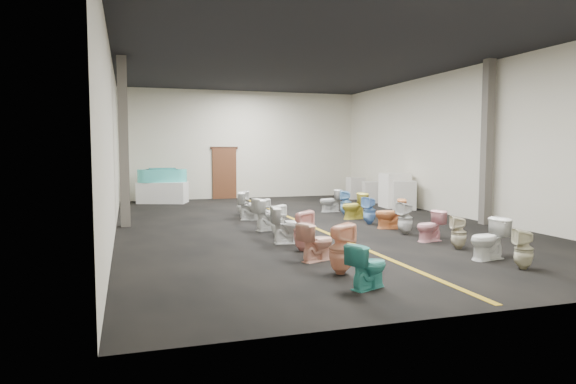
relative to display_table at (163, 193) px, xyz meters
name	(u,v)px	position (x,y,z in m)	size (l,w,h in m)	color
floor	(305,224)	(3.40, -6.89, -0.40)	(16.00, 16.00, 0.00)	black
ceiling	(306,59)	(3.40, -6.89, 4.10)	(16.00, 16.00, 0.00)	black
wall_back	(243,145)	(3.40, 1.11, 1.85)	(10.00, 10.00, 0.00)	beige
wall_front	(517,135)	(3.40, -14.89, 1.85)	(10.00, 10.00, 0.00)	beige
wall_left	(113,142)	(-1.60, -6.89, 1.85)	(16.00, 16.00, 0.00)	beige
wall_right	(461,143)	(8.40, -6.89, 1.85)	(16.00, 16.00, 0.00)	beige
aisle_stripe	(305,224)	(3.40, -6.89, -0.40)	(0.12, 15.60, 0.01)	#9C7816
back_door	(224,174)	(2.60, 1.05, 0.65)	(1.00, 0.10, 2.10)	#562D19
door_frame	(224,148)	(2.60, 1.06, 1.72)	(1.15, 0.08, 0.10)	#331C11
column_left	(124,142)	(-1.35, -5.89, 1.85)	(0.25, 0.25, 4.50)	#59544C
column_right	(487,143)	(8.15, -8.39, 1.85)	(0.25, 0.25, 4.50)	#59544C
display_table	(163,193)	(0.00, 0.00, 0.00)	(1.81, 0.91, 0.80)	white
bathtub	(162,175)	(0.00, 0.00, 0.67)	(1.86, 0.68, 0.55)	#46CBC4
appliance_crate_a	(404,195)	(7.80, -4.61, 0.09)	(0.76, 0.76, 0.98)	silver
appliance_crate_b	(395,190)	(7.80, -3.98, 0.20)	(0.88, 0.88, 1.21)	white
appliance_crate_c	(372,192)	(7.80, -2.24, 0.00)	(0.71, 0.71, 0.80)	beige
appliance_crate_d	(355,188)	(7.80, -0.68, 0.05)	(0.63, 0.63, 0.90)	silver
toilet_left_0	(368,266)	(2.11, -13.39, -0.06)	(0.38, 0.67, 0.69)	teal
toilet_left_1	(341,249)	(2.06, -12.48, 0.03)	(0.39, 0.39, 0.86)	#EEA885
toilet_left_2	(317,242)	(2.04, -11.40, -0.04)	(0.40, 0.71, 0.72)	#F7B59D
toilet_left_3	(303,231)	(2.10, -10.45, 0.02)	(0.38, 0.38, 0.84)	#EDAAA1
toilet_left_4	(289,225)	(2.10, -9.53, 0.01)	(0.46, 0.80, 0.82)	silver
toilet_left_5	(278,220)	(2.13, -8.50, -0.03)	(0.34, 0.35, 0.75)	white
toilet_left_6	(269,214)	(2.15, -7.64, 0.01)	(0.46, 0.81, 0.82)	white
toilet_left_7	(263,211)	(2.28, -6.58, -0.05)	(0.32, 0.33, 0.71)	silver
toilet_left_8	(252,206)	(2.18, -5.64, 0.01)	(0.46, 0.81, 0.82)	silver
toilet_left_9	(243,203)	(2.12, -4.64, -0.01)	(0.36, 0.36, 0.79)	silver
toilet_right_0	(524,249)	(5.21, -13.10, -0.05)	(0.32, 0.33, 0.71)	beige
toilet_right_1	(488,239)	(5.16, -12.26, -0.01)	(0.44, 0.76, 0.78)	white
toilet_right_2	(459,233)	(5.24, -11.24, -0.05)	(0.31, 0.32, 0.69)	beige
toilet_right_3	(430,226)	(5.18, -10.27, -0.06)	(0.39, 0.68, 0.69)	#F8ABB4
toilet_right_4	(405,218)	(5.14, -9.26, -0.01)	(0.36, 0.36, 0.79)	silver
toilet_right_5	(390,214)	(5.23, -8.35, -0.01)	(0.44, 0.77, 0.78)	#E78646
toilet_right_6	(369,210)	(5.08, -7.45, -0.02)	(0.34, 0.35, 0.76)	#77AEEA
toilet_right_7	(354,206)	(5.11, -6.38, -0.02)	(0.43, 0.76, 0.77)	#DDCC43
toilet_right_8	(346,203)	(5.26, -5.44, -0.01)	(0.35, 0.36, 0.78)	#83BDEF
toilet_right_9	(330,201)	(5.10, -4.55, -0.04)	(0.41, 0.72, 0.73)	silver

